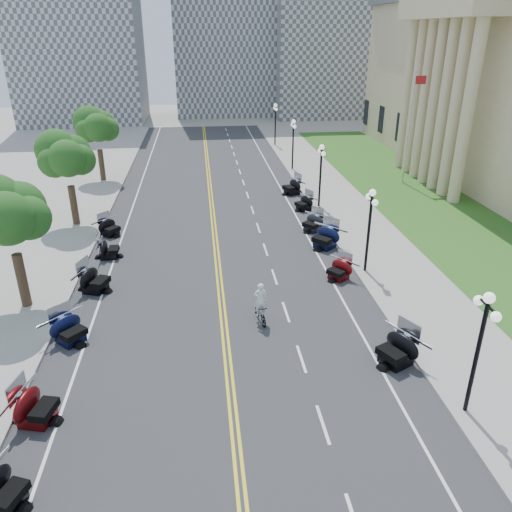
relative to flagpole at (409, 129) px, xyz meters
name	(u,v)px	position (x,y,z in m)	size (l,w,h in m)	color
ground	(223,316)	(-18.00, -22.00, -5.00)	(160.00, 160.00, 0.00)	gray
road	(215,240)	(-18.00, -12.00, -5.00)	(16.00, 90.00, 0.01)	#333335
centerline_yellow_a	(214,240)	(-18.12, -12.00, -4.99)	(0.12, 90.00, 0.00)	yellow
centerline_yellow_b	(217,240)	(-17.88, -12.00, -4.99)	(0.12, 90.00, 0.00)	yellow
edge_line_north	(307,236)	(-11.60, -12.00, -4.99)	(0.12, 90.00, 0.00)	white
edge_line_south	(120,244)	(-24.40, -12.00, -4.99)	(0.12, 90.00, 0.00)	white
lane_dash_4	(323,424)	(-14.80, -30.00, -4.99)	(0.12, 2.00, 0.00)	white
lane_dash_5	(301,359)	(-14.80, -26.00, -4.99)	(0.12, 2.00, 0.00)	white
lane_dash_6	(286,312)	(-14.80, -22.00, -4.99)	(0.12, 2.00, 0.00)	white
lane_dash_7	(274,277)	(-14.80, -18.00, -4.99)	(0.12, 2.00, 0.00)	white
lane_dash_8	(265,249)	(-14.80, -14.00, -4.99)	(0.12, 2.00, 0.00)	white
lane_dash_9	(258,228)	(-14.80, -10.00, -4.99)	(0.12, 2.00, 0.00)	white
lane_dash_10	(252,210)	(-14.80, -6.00, -4.99)	(0.12, 2.00, 0.00)	white
lane_dash_11	(248,195)	(-14.80, -2.00, -4.99)	(0.12, 2.00, 0.00)	white
lane_dash_12	(243,182)	(-14.80, 2.00, -4.99)	(0.12, 2.00, 0.00)	white
lane_dash_13	(240,172)	(-14.80, 6.00, -4.99)	(0.12, 2.00, 0.00)	white
lane_dash_14	(237,162)	(-14.80, 10.00, -4.99)	(0.12, 2.00, 0.00)	white
lane_dash_15	(234,154)	(-14.80, 14.00, -4.99)	(0.12, 2.00, 0.00)	white
lane_dash_16	(232,147)	(-14.80, 18.00, -4.99)	(0.12, 2.00, 0.00)	white
lane_dash_17	(230,140)	(-14.80, 22.00, -4.99)	(0.12, 2.00, 0.00)	white
lane_dash_18	(228,135)	(-14.80, 26.00, -4.99)	(0.12, 2.00, 0.00)	white
lane_dash_19	(226,130)	(-14.80, 30.00, -4.99)	(0.12, 2.00, 0.00)	white
sidewalk_north	(364,233)	(-7.50, -12.00, -4.92)	(5.00, 90.00, 0.15)	#9E9991
sidewalk_south	(56,246)	(-28.50, -12.00, -4.92)	(5.00, 90.00, 0.15)	#9E9991
lawn	(414,196)	(-0.50, -4.00, -4.95)	(9.00, 60.00, 0.10)	#356023
distant_block_a	(77,32)	(-36.00, 40.00, 8.00)	(18.00, 14.00, 26.00)	gray
distant_block_b	(223,18)	(-14.00, 46.00, 10.00)	(16.00, 12.00, 30.00)	gray
distant_block_c	(334,45)	(4.00, 43.00, 6.00)	(20.00, 14.00, 22.00)	gray
street_lamp_1	(477,355)	(-9.40, -30.00, -2.40)	(0.50, 1.20, 4.90)	black
street_lamp_2	(369,231)	(-9.40, -18.00, -2.40)	(0.50, 1.20, 4.90)	black
street_lamp_3	(320,176)	(-9.40, -6.00, -2.40)	(0.50, 1.20, 4.90)	black
street_lamp_4	(293,145)	(-9.40, 6.00, -2.40)	(0.50, 1.20, 4.90)	black
street_lamp_5	(275,125)	(-9.40, 18.00, -2.40)	(0.50, 1.20, 4.90)	black
flagpole	(409,129)	(0.00, 0.00, 0.00)	(1.10, 0.20, 10.00)	silver
tree_2	(9,221)	(-28.00, -20.00, -0.25)	(4.80, 4.80, 9.20)	#235619
tree_3	(67,162)	(-28.00, -8.00, -0.25)	(4.80, 4.80, 9.20)	#235619
tree_4	(97,131)	(-28.00, 4.00, -0.25)	(4.80, 4.80, 9.20)	#235619
motorcycle_n_4	(397,348)	(-10.85, -26.75, -4.24)	(2.18, 2.18, 1.52)	black
motorcycle_n_6	(339,269)	(-11.17, -18.65, -4.37)	(1.80, 1.80, 1.26)	#590A0C
motorcycle_n_7	(325,236)	(-10.88, -14.08, -4.22)	(2.24, 2.24, 1.57)	black
motorcycle_n_8	(313,222)	(-11.02, -11.03, -4.33)	(1.90, 1.90, 1.33)	black
motorcycle_n_9	(304,202)	(-10.73, -6.48, -4.36)	(1.83, 1.83, 1.28)	black
motorcycle_n_10	(292,186)	(-10.91, -2.14, -4.27)	(2.09, 2.09, 1.47)	black
motorcycle_s_3	(1,489)	(-25.10, -32.26, -4.31)	(1.96, 1.96, 1.37)	black
motorcycle_s_4	(35,405)	(-25.11, -28.65, -4.28)	(2.06, 2.06, 1.44)	#590A0C
motorcycle_s_5	(69,329)	(-25.05, -23.50, -4.29)	(2.02, 2.02, 1.42)	black
motorcycle_s_6	(94,279)	(-24.80, -18.59, -4.25)	(2.13, 2.13, 1.49)	black
motorcycle_s_7	(109,248)	(-24.73, -14.14, -4.34)	(1.88, 1.88, 1.32)	black
motorcycle_s_8	(109,227)	(-25.25, -10.31, -4.35)	(1.86, 1.86, 1.30)	black
bicycle	(260,313)	(-16.21, -22.78, -4.50)	(0.47, 1.65, 0.99)	#A51414
cyclist_rider	(260,288)	(-16.21, -22.78, -3.12)	(0.65, 0.42, 1.77)	silver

